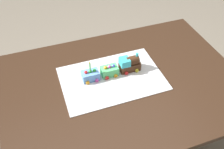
{
  "coord_description": "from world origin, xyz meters",
  "views": [
    {
      "loc": [
        0.41,
        0.96,
        1.8
      ],
      "look_at": [
        0.05,
        -0.05,
        0.77
      ],
      "focal_mm": 40.54,
      "sensor_mm": 36.0,
      "label": 1
    }
  ],
  "objects": [
    {
      "name": "cake_car_caboose_sky_blue",
      "position": [
        0.18,
        -0.09,
        0.77
      ],
      "size": [
        0.1,
        0.08,
        0.07
      ],
      "color": "#669EEA",
      "rests_on": "cake_board"
    },
    {
      "name": "cake_locomotive",
      "position": [
        -0.07,
        -0.09,
        0.79
      ],
      "size": [
        0.14,
        0.08,
        0.12
      ],
      "color": "#472816",
      "rests_on": "cake_board"
    },
    {
      "name": "birthday_candle",
      "position": [
        0.17,
        -0.09,
        0.85
      ],
      "size": [
        0.01,
        0.01,
        0.07
      ],
      "color": "#66D872",
      "rests_on": "cake_car_caboose_sky_blue"
    },
    {
      "name": "dining_table",
      "position": [
        0.0,
        0.0,
        0.63
      ],
      "size": [
        1.4,
        1.0,
        0.74
      ],
      "color": "#382316",
      "rests_on": "ground"
    },
    {
      "name": "cake_board",
      "position": [
        0.05,
        -0.05,
        0.74
      ],
      "size": [
        0.6,
        0.4,
        0.0
      ],
      "primitive_type": "cube",
      "color": "silver",
      "rests_on": "dining_table"
    },
    {
      "name": "cake_car_tanker_mint_green",
      "position": [
        0.06,
        -0.09,
        0.77
      ],
      "size": [
        0.1,
        0.08,
        0.07
      ],
      "color": "#59CC7A",
      "rests_on": "cake_board"
    },
    {
      "name": "ground_plane",
      "position": [
        0.0,
        0.0,
        0.0
      ],
      "size": [
        8.0,
        8.0,
        0.0
      ],
      "primitive_type": "plane",
      "color": "gray"
    }
  ]
}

